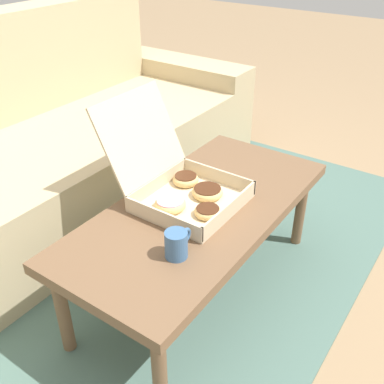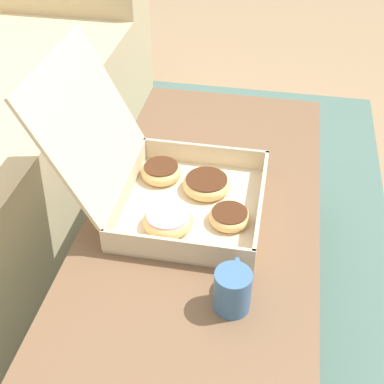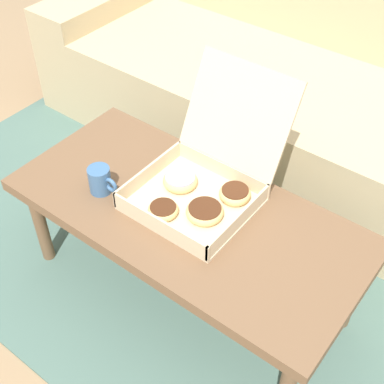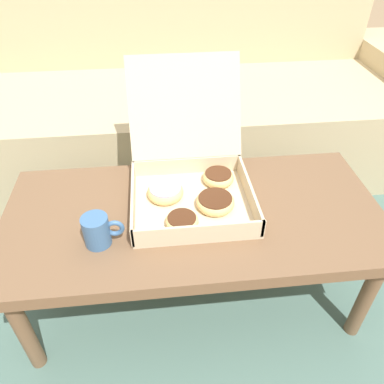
% 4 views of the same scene
% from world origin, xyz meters
% --- Properties ---
extents(ground_plane, '(12.00, 12.00, 0.00)m').
position_xyz_m(ground_plane, '(0.00, 0.00, 0.00)').
color(ground_plane, '#937756').
extents(area_rug, '(2.65, 1.88, 0.01)m').
position_xyz_m(area_rug, '(0.00, 0.30, 0.01)').
color(area_rug, '#4C6B60').
rests_on(area_rug, ground_plane).
extents(couch, '(2.53, 0.87, 0.91)m').
position_xyz_m(couch, '(0.00, 0.84, 0.30)').
color(couch, tan).
rests_on(couch, ground_plane).
extents(coffee_table, '(1.11, 0.52, 0.40)m').
position_xyz_m(coffee_table, '(0.00, -0.10, 0.36)').
color(coffee_table, brown).
rests_on(coffee_table, ground_plane).
extents(pastry_box, '(0.35, 0.46, 0.35)m').
position_xyz_m(pastry_box, '(0.00, -0.02, 0.46)').
color(pastry_box, beige).
rests_on(pastry_box, coffee_table).
extents(coffee_mug, '(0.11, 0.07, 0.09)m').
position_xyz_m(coffee_mug, '(-0.26, -0.20, 0.44)').
color(coffee_mug, '#3D6693').
rests_on(coffee_mug, coffee_table).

